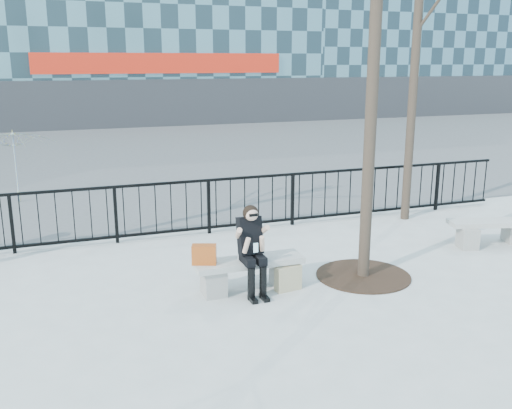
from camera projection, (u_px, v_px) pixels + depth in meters
name	position (u px, v px, depth m)	size (l,w,h in m)	color
ground	(249.00, 290.00, 8.59)	(120.00, 120.00, 0.00)	#9E9E99
street_surface	(123.00, 148.00, 22.26)	(60.00, 23.00, 0.01)	#474747
railing	(199.00, 207.00, 11.19)	(14.00, 0.06, 1.10)	black
tree_grate	(363.00, 275.00, 9.12)	(1.50, 1.50, 0.02)	black
bench_main	(249.00, 271.00, 8.51)	(1.65, 0.46, 0.49)	gray
bench_second	(491.00, 230.00, 10.60)	(1.59, 0.44, 0.47)	gray
seated_woman	(253.00, 251.00, 8.28)	(0.50, 0.64, 1.34)	black
handbag	(204.00, 254.00, 8.23)	(0.35, 0.16, 0.29)	#A24214
shopping_bag	(288.00, 278.00, 8.53)	(0.40, 0.15, 0.38)	beige
vendor_umbrella	(15.00, 167.00, 13.62)	(1.93, 1.97, 1.77)	yellow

